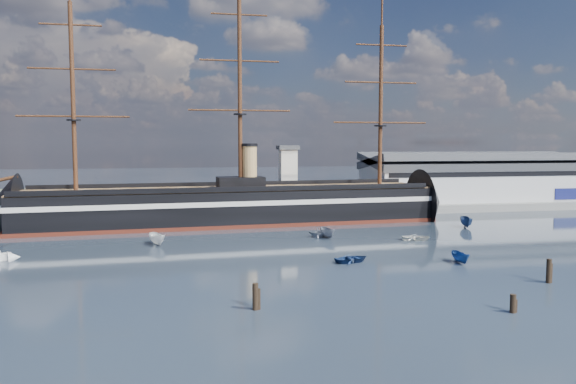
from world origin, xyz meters
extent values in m
plane|color=#1B222B|center=(0.00, 40.00, 0.00)|extent=(600.00, 600.00, 0.00)
cube|color=slate|center=(10.00, 76.00, 0.00)|extent=(180.00, 18.00, 2.00)
cube|color=#B7BABC|center=(58.00, 80.00, 7.00)|extent=(62.00, 20.00, 10.00)
cube|color=#3F4247|center=(58.00, 80.00, 12.60)|extent=(63.00, 21.00, 2.00)
cube|color=silver|center=(3.00, 73.00, 9.00)|extent=(4.00, 4.00, 14.00)
cube|color=#3F4247|center=(3.00, 73.00, 16.50)|extent=(5.00, 5.00, 1.00)
cube|color=black|center=(-12.19, 60.00, 4.00)|extent=(88.77, 20.99, 7.00)
cube|color=silver|center=(-12.19, 60.00, 5.20)|extent=(90.78, 21.34, 1.00)
cube|color=#4F1C12|center=(-12.19, 60.00, 0.35)|extent=(90.78, 21.30, 0.90)
cone|color=black|center=(-58.69, 60.00, 3.70)|extent=(14.87, 16.45, 15.68)
cone|color=black|center=(34.31, 60.00, 3.70)|extent=(11.88, 16.28, 15.68)
cube|color=brown|center=(-12.19, 60.00, 7.60)|extent=(88.70, 19.71, 0.40)
cube|color=black|center=(-10.19, 60.00, 9.00)|extent=(10.33, 6.56, 2.50)
cylinder|color=tan|center=(-8.19, 60.00, 12.50)|extent=(3.20, 3.20, 9.00)
cylinder|color=#381E0F|center=(-44.19, 60.00, 26.80)|extent=(0.90, 0.90, 38.00)
cylinder|color=#381E0F|center=(-10.19, 60.00, 28.80)|extent=(0.90, 0.90, 42.00)
cylinder|color=#381E0F|center=(21.81, 60.00, 25.80)|extent=(0.90, 0.90, 36.00)
imported|color=white|center=(-27.42, 36.95, 0.00)|extent=(6.91, 4.25, 2.60)
imported|color=navy|center=(1.21, 16.94, 0.00)|extent=(2.14, 3.52, 1.54)
imported|color=slate|center=(3.43, 38.20, 0.00)|extent=(6.12, 2.81, 2.37)
imported|color=gray|center=(1.82, 38.98, 0.00)|extent=(4.78, 6.28, 2.11)
imported|color=silver|center=(18.49, 32.54, 0.00)|extent=(2.05, 3.36, 1.46)
imported|color=navy|center=(35.26, 44.69, 0.00)|extent=(7.37, 4.73, 2.77)
imported|color=navy|center=(16.64, 13.05, 0.00)|extent=(5.27, 2.11, 2.08)
cylinder|color=black|center=(-16.23, -3.73, 0.00)|extent=(0.64, 0.64, 3.55)
cylinder|color=black|center=(9.89, -10.12, 0.00)|extent=(0.64, 0.64, 2.65)
cylinder|color=black|center=(21.70, 0.18, 0.00)|extent=(0.64, 0.64, 3.77)
camera|label=1|loc=(-24.52, -61.32, 17.67)|focal=35.00mm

